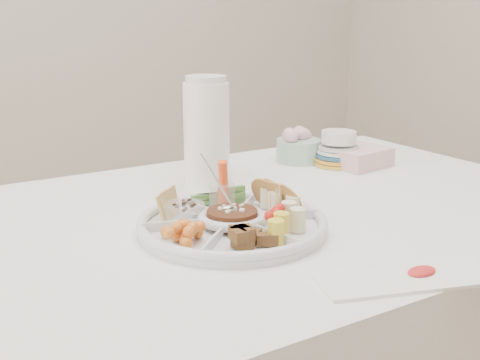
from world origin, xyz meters
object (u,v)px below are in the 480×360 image
dining_table (267,352)px  plate_stack (338,150)px  party_tray (232,221)px  thermos (207,134)px

dining_table → plate_stack: (0.39, 0.22, 0.42)m
party_tray → plate_stack: size_ratio=2.67×
party_tray → plate_stack: (0.55, 0.32, 0.02)m
party_tray → plate_stack: 0.63m
dining_table → party_tray: bearing=-148.1°
dining_table → plate_stack: plate_stack is taller
party_tray → thermos: bearing=71.2°
dining_table → thermos: size_ratio=5.21×
dining_table → plate_stack: bearing=29.1°
dining_table → thermos: thermos is taller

